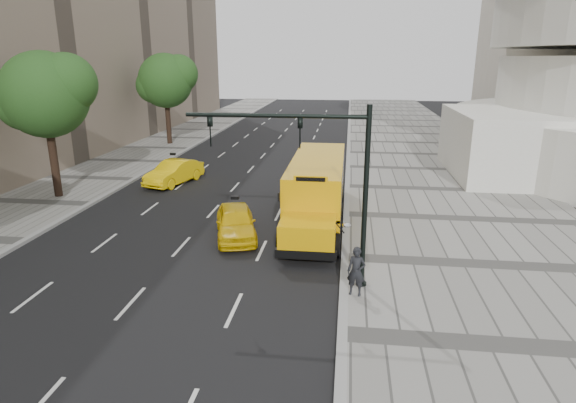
# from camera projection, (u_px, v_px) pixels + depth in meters

# --- Properties ---
(ground) EXTENTS (140.00, 140.00, 0.00)m
(ground) POSITION_uv_depth(u_px,v_px,m) (232.00, 212.00, 25.32)
(ground) COLOR black
(ground) RESTS_ON ground
(sidewalk_museum) EXTENTS (12.00, 140.00, 0.15)m
(sidewalk_museum) POSITION_uv_depth(u_px,v_px,m) (468.00, 220.00, 23.85)
(sidewalk_museum) COLOR gray
(sidewalk_museum) RESTS_ON ground
(sidewalk_far) EXTENTS (6.00, 140.00, 0.15)m
(sidewalk_far) POSITION_uv_depth(u_px,v_px,m) (38.00, 203.00, 26.62)
(sidewalk_far) COLOR gray
(sidewalk_far) RESTS_ON ground
(curb_museum) EXTENTS (0.30, 140.00, 0.15)m
(curb_museum) POSITION_uv_depth(u_px,v_px,m) (346.00, 215.00, 24.58)
(curb_museum) COLOR gray
(curb_museum) RESTS_ON ground
(curb_far) EXTENTS (0.30, 140.00, 0.15)m
(curb_far) POSITION_uv_depth(u_px,v_px,m) (89.00, 205.00, 26.26)
(curb_far) COLOR gray
(curb_far) RESTS_ON ground
(tree_b) EXTENTS (5.25, 4.67, 8.19)m
(tree_b) POSITION_uv_depth(u_px,v_px,m) (46.00, 94.00, 26.06)
(tree_b) COLOR black
(tree_b) RESTS_ON ground
(tree_c) EXTENTS (5.41, 4.81, 8.20)m
(tree_c) POSITION_uv_depth(u_px,v_px,m) (166.00, 80.00, 43.00)
(tree_c) COLOR black
(tree_c) RESTS_ON ground
(school_bus) EXTENTS (2.96, 11.56, 3.19)m
(school_bus) POSITION_uv_depth(u_px,v_px,m) (317.00, 184.00, 23.90)
(school_bus) COLOR #E0A005
(school_bus) RESTS_ON ground
(taxi_near) EXTENTS (2.80, 4.55, 1.45)m
(taxi_near) POSITION_uv_depth(u_px,v_px,m) (236.00, 222.00, 21.56)
(taxi_near) COLOR yellow
(taxi_near) RESTS_ON ground
(taxi_far) EXTENTS (2.83, 4.81, 1.50)m
(taxi_far) POSITION_uv_depth(u_px,v_px,m) (174.00, 172.00, 30.76)
(taxi_far) COLOR yellow
(taxi_far) RESTS_ON ground
(pedestrian) EXTENTS (0.69, 0.54, 1.69)m
(pedestrian) POSITION_uv_depth(u_px,v_px,m) (356.00, 271.00, 15.96)
(pedestrian) COLOR black
(pedestrian) RESTS_ON sidewalk_museum
(traffic_signal) EXTENTS (6.18, 0.36, 6.40)m
(traffic_signal) POSITION_uv_depth(u_px,v_px,m) (323.00, 174.00, 15.94)
(traffic_signal) COLOR black
(traffic_signal) RESTS_ON ground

